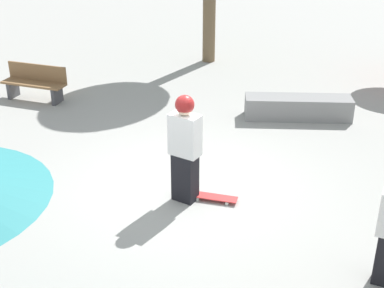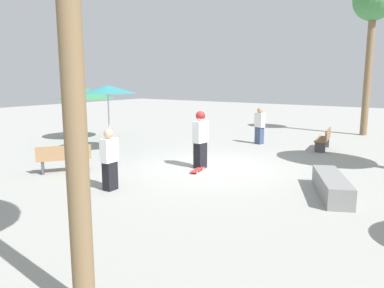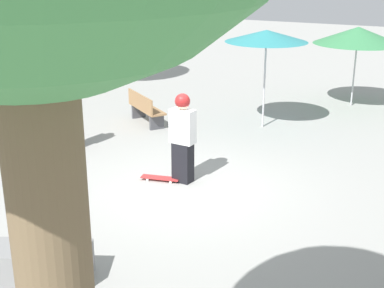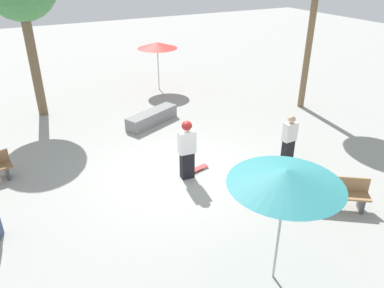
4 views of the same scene
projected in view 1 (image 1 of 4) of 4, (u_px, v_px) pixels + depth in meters
The scene contains 5 objects.
ground_plane at pixel (181, 189), 9.19m from camera, with size 60.00×60.00×0.00m, color #9E9E99.
skater_main at pixel (185, 145), 8.47m from camera, with size 0.51×0.31×1.84m.
skateboard at pixel (213, 197), 8.85m from camera, with size 0.82×0.36×0.07m.
concrete_ledge at pixel (298, 107), 11.93m from camera, with size 2.38×1.51×0.50m.
bench_near at pixel (35, 83), 12.91m from camera, with size 1.65×0.66×0.85m.
Camera 1 is at (-3.83, 6.96, 4.69)m, focal length 50.00 mm.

